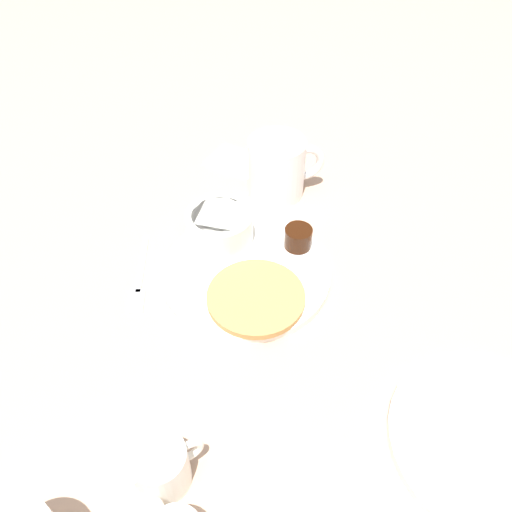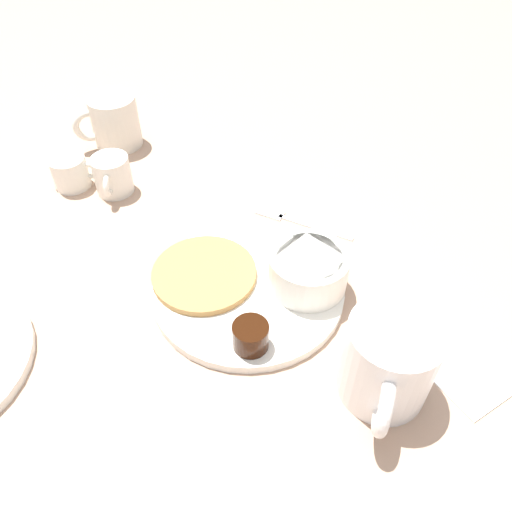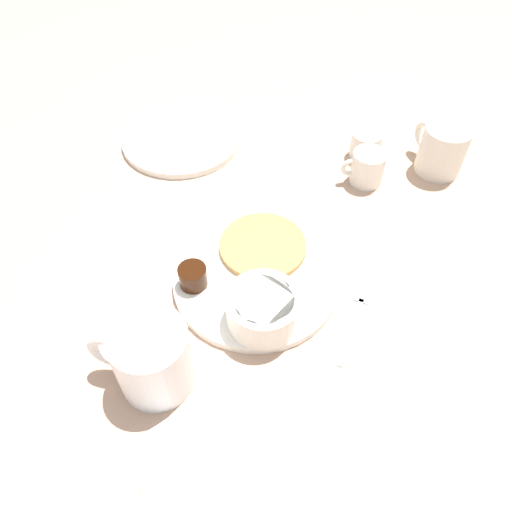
{
  "view_description": "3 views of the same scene",
  "coord_description": "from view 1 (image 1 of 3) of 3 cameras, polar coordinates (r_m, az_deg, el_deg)",
  "views": [
    {
      "loc": [
        -0.29,
        0.37,
        0.52
      ],
      "look_at": [
        -0.01,
        -0.01,
        0.03
      ],
      "focal_mm": 35.0,
      "sensor_mm": 36.0,
      "label": 1
    },
    {
      "loc": [
        -0.16,
        -0.38,
        0.47
      ],
      "look_at": [
        0.02,
        0.02,
        0.04
      ],
      "focal_mm": 35.0,
      "sensor_mm": 36.0,
      "label": 2
    },
    {
      "loc": [
        0.39,
        -0.21,
        0.57
      ],
      "look_at": [
        -0.01,
        0.0,
        0.05
      ],
      "focal_mm": 35.0,
      "sensor_mm": 36.0,
      "label": 3
    }
  ],
  "objects": [
    {
      "name": "ground_plane",
      "position": [
        0.7,
        -1.13,
        -2.15
      ],
      "size": [
        4.0,
        4.0,
        0.0
      ],
      "primitive_type": "plane",
      "color": "tan"
    },
    {
      "name": "plate",
      "position": [
        0.7,
        -1.14,
        -1.82
      ],
      "size": [
        0.24,
        0.24,
        0.01
      ],
      "color": "white",
      "rests_on": "ground_plane"
    },
    {
      "name": "pancake_stack",
      "position": [
        0.65,
        -0.01,
        -4.73
      ],
      "size": [
        0.13,
        0.13,
        0.01
      ],
      "color": "#B78447",
      "rests_on": "plate"
    },
    {
      "name": "bowl",
      "position": [
        0.72,
        -4.16,
        3.47
      ],
      "size": [
        0.1,
        0.1,
        0.05
      ],
      "color": "white",
      "rests_on": "plate"
    },
    {
      "name": "syrup_cup",
      "position": [
        0.72,
        4.83,
        2.11
      ],
      "size": [
        0.04,
        0.04,
        0.03
      ],
      "color": "black",
      "rests_on": "plate"
    },
    {
      "name": "butter_ramekin",
      "position": [
        0.74,
        -3.73,
        3.97
      ],
      "size": [
        0.04,
        0.04,
        0.04
      ],
      "color": "white",
      "rests_on": "plate"
    },
    {
      "name": "coffee_mug",
      "position": [
        0.81,
        2.53,
        10.05
      ],
      "size": [
        0.1,
        0.11,
        0.1
      ],
      "color": "white",
      "rests_on": "ground_plane"
    },
    {
      "name": "creamer_pitcher_near",
      "position": [
        0.54,
        -10.72,
        -22.55
      ],
      "size": [
        0.06,
        0.08,
        0.06
      ],
      "color": "white",
      "rests_on": "ground_plane"
    },
    {
      "name": "fork",
      "position": [
        0.71,
        -13.18,
        -2.76
      ],
      "size": [
        0.1,
        0.12,
        0.0
      ],
      "color": "silver",
      "rests_on": "ground_plane"
    },
    {
      "name": "napkin",
      "position": [
        0.91,
        -2.23,
        10.84
      ],
      "size": [
        0.11,
        0.09,
        0.0
      ],
      "color": "white",
      "rests_on": "ground_plane"
    },
    {
      "name": "far_plate",
      "position": [
        0.62,
        25.45,
        -18.69
      ],
      "size": [
        0.22,
        0.22,
        0.01
      ],
      "color": "white",
      "rests_on": "ground_plane"
    }
  ]
}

